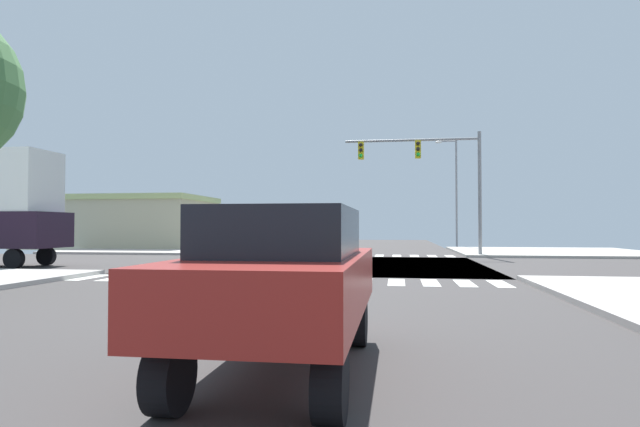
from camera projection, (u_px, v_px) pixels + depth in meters
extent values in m
cube|color=#403C3B|center=(324.00, 265.00, 23.29)|extent=(14.00, 90.00, 0.05)
cube|color=#403C3B|center=(324.00, 265.00, 23.29)|extent=(90.00, 12.00, 0.05)
cube|color=#B2ADA3|center=(550.00, 252.00, 33.24)|extent=(12.00, 12.00, 0.14)
cube|color=#B4ABA3|center=(167.00, 249.00, 37.07)|extent=(12.00, 12.00, 0.14)
cube|color=white|center=(90.00, 277.00, 17.07)|extent=(0.50, 2.00, 0.01)
cube|color=white|center=(118.00, 278.00, 16.92)|extent=(0.50, 2.00, 0.01)
cube|color=white|center=(147.00, 278.00, 16.77)|extent=(0.50, 2.00, 0.01)
cube|color=white|center=(176.00, 279.00, 16.63)|extent=(0.50, 2.00, 0.01)
cube|color=white|center=(206.00, 279.00, 16.48)|extent=(0.50, 2.00, 0.01)
cube|color=white|center=(236.00, 280.00, 16.33)|extent=(0.50, 2.00, 0.01)
cube|color=white|center=(267.00, 280.00, 16.19)|extent=(0.50, 2.00, 0.01)
cube|color=white|center=(298.00, 281.00, 16.04)|extent=(0.50, 2.00, 0.01)
cube|color=white|center=(330.00, 281.00, 15.89)|extent=(0.50, 2.00, 0.01)
cube|color=white|center=(363.00, 282.00, 15.74)|extent=(0.50, 2.00, 0.01)
cube|color=white|center=(396.00, 282.00, 15.60)|extent=(0.50, 2.00, 0.01)
cube|color=white|center=(430.00, 283.00, 15.45)|extent=(0.50, 2.00, 0.01)
cube|color=white|center=(465.00, 283.00, 15.30)|extent=(0.50, 2.00, 0.01)
cube|color=white|center=(500.00, 284.00, 15.15)|extent=(0.50, 2.00, 0.01)
cube|color=white|center=(231.00, 254.00, 31.50)|extent=(0.50, 2.00, 0.01)
cube|color=white|center=(246.00, 254.00, 31.36)|extent=(0.50, 2.00, 0.01)
cube|color=white|center=(263.00, 255.00, 31.21)|extent=(0.50, 2.00, 0.01)
cube|color=white|center=(279.00, 255.00, 31.06)|extent=(0.50, 2.00, 0.01)
cube|color=white|center=(295.00, 255.00, 30.92)|extent=(0.50, 2.00, 0.01)
cube|color=white|center=(312.00, 255.00, 30.77)|extent=(0.50, 2.00, 0.01)
cube|color=white|center=(328.00, 255.00, 30.62)|extent=(0.50, 2.00, 0.01)
cube|color=white|center=(345.00, 255.00, 30.47)|extent=(0.50, 2.00, 0.01)
cube|color=white|center=(362.00, 255.00, 30.33)|extent=(0.50, 2.00, 0.01)
cube|color=white|center=(379.00, 256.00, 30.18)|extent=(0.50, 2.00, 0.01)
cube|color=white|center=(397.00, 256.00, 30.03)|extent=(0.50, 2.00, 0.01)
cube|color=white|center=(414.00, 256.00, 29.88)|extent=(0.50, 2.00, 0.01)
cube|color=white|center=(432.00, 256.00, 29.74)|extent=(0.50, 2.00, 0.01)
cube|color=white|center=(450.00, 256.00, 29.59)|extent=(0.50, 2.00, 0.01)
cylinder|color=gray|center=(480.00, 194.00, 29.30)|extent=(0.20, 0.20, 7.08)
cylinder|color=gray|center=(411.00, 140.00, 29.95)|extent=(7.62, 0.14, 0.14)
cube|color=yellow|center=(418.00, 149.00, 29.88)|extent=(0.32, 0.40, 1.00)
sphere|color=black|center=(418.00, 143.00, 29.64)|extent=(0.22, 0.22, 0.22)
sphere|color=black|center=(418.00, 149.00, 29.63)|extent=(0.22, 0.22, 0.22)
sphere|color=green|center=(418.00, 154.00, 29.63)|extent=(0.22, 0.22, 0.22)
cube|color=yellow|center=(361.00, 151.00, 30.36)|extent=(0.32, 0.40, 1.00)
sphere|color=black|center=(361.00, 145.00, 30.13)|extent=(0.22, 0.22, 0.22)
sphere|color=black|center=(361.00, 150.00, 30.12)|extent=(0.22, 0.22, 0.22)
sphere|color=green|center=(361.00, 155.00, 30.11)|extent=(0.22, 0.22, 0.22)
cylinder|color=gray|center=(457.00, 194.00, 42.36)|extent=(0.16, 0.16, 8.81)
cylinder|color=gray|center=(447.00, 141.00, 42.58)|extent=(1.40, 0.10, 0.10)
ellipsoid|color=silver|center=(439.00, 142.00, 42.68)|extent=(0.60, 0.32, 0.20)
cube|color=#ADA989|center=(120.00, 225.00, 40.80)|extent=(13.42, 7.77, 3.66)
cube|color=#A9BC76|center=(120.00, 199.00, 40.86)|extent=(13.72, 8.07, 0.40)
cube|color=black|center=(206.00, 238.00, 36.72)|extent=(0.24, 2.20, 1.80)
cylinder|color=black|center=(328.00, 247.00, 34.33)|extent=(0.26, 0.68, 0.68)
cylinder|color=black|center=(306.00, 247.00, 34.54)|extent=(0.26, 0.68, 0.68)
cylinder|color=black|center=(333.00, 245.00, 37.22)|extent=(0.26, 0.68, 0.68)
cylinder|color=black|center=(313.00, 245.00, 37.44)|extent=(0.26, 0.68, 0.68)
cube|color=silver|center=(320.00, 236.00, 35.90)|extent=(1.80, 4.30, 0.66)
cube|color=black|center=(320.00, 228.00, 35.92)|extent=(1.55, 2.24, 0.54)
cylinder|color=black|center=(14.00, 259.00, 20.63)|extent=(0.80, 0.26, 0.80)
cylinder|color=black|center=(46.00, 256.00, 22.53)|extent=(0.80, 0.26, 0.80)
cube|color=white|center=(3.00, 182.00, 21.87)|extent=(4.18, 2.30, 2.56)
cylinder|color=black|center=(255.00, 262.00, 19.42)|extent=(0.68, 0.26, 0.68)
cylinder|color=black|center=(265.00, 260.00, 20.84)|extent=(0.68, 0.26, 0.68)
cylinder|color=black|center=(333.00, 263.00, 18.99)|extent=(0.68, 0.26, 0.68)
cylinder|color=black|center=(337.00, 261.00, 20.41)|extent=(0.68, 0.26, 0.68)
cube|color=#ADACBB|center=(297.00, 244.00, 19.93)|extent=(4.30, 1.80, 0.66)
cube|color=black|center=(297.00, 228.00, 19.95)|extent=(2.24, 1.55, 0.54)
cylinder|color=black|center=(257.00, 319.00, 7.47)|extent=(0.26, 0.68, 0.68)
cylinder|color=black|center=(357.00, 321.00, 7.26)|extent=(0.26, 0.68, 0.68)
cylinder|color=black|center=(169.00, 376.00, 4.58)|extent=(0.26, 0.68, 0.68)
cylinder|color=black|center=(331.00, 384.00, 4.37)|extent=(0.26, 0.68, 0.68)
cube|color=#A22620|center=(284.00, 284.00, 5.94)|extent=(1.80, 4.30, 0.66)
cube|color=black|center=(285.00, 231.00, 5.95)|extent=(1.55, 2.24, 0.54)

